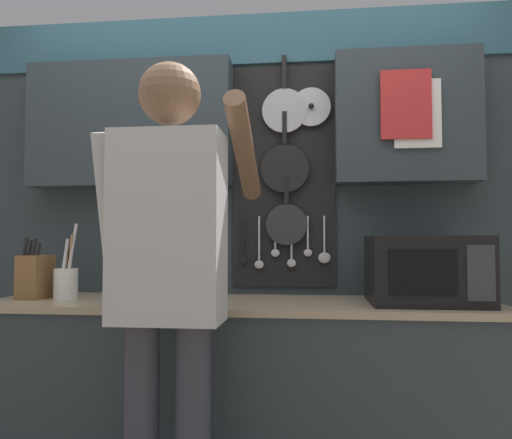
{
  "coord_description": "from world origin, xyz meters",
  "views": [
    {
      "loc": [
        0.33,
        -2.21,
        1.16
      ],
      "look_at": [
        0.06,
        0.18,
        1.27
      ],
      "focal_mm": 35.0,
      "sensor_mm": 36.0,
      "label": 1
    }
  ],
  "objects_px": {
    "microwave": "(425,270)",
    "person": "(169,265)",
    "knife_block": "(35,276)",
    "utensil_crock": "(66,281)"
  },
  "relations": [
    {
      "from": "microwave",
      "to": "person",
      "type": "xyz_separation_m",
      "value": [
        -0.97,
        -0.48,
        0.04
      ]
    },
    {
      "from": "knife_block",
      "to": "utensil_crock",
      "type": "bearing_deg",
      "value": 0.13
    },
    {
      "from": "utensil_crock",
      "to": "person",
      "type": "xyz_separation_m",
      "value": [
        0.63,
        -0.48,
        0.1
      ]
    },
    {
      "from": "knife_block",
      "to": "utensil_crock",
      "type": "distance_m",
      "value": 0.15
    },
    {
      "from": "person",
      "to": "microwave",
      "type": "bearing_deg",
      "value": 26.33
    },
    {
      "from": "knife_block",
      "to": "person",
      "type": "distance_m",
      "value": 0.92
    },
    {
      "from": "knife_block",
      "to": "utensil_crock",
      "type": "xyz_separation_m",
      "value": [
        0.15,
        0.0,
        -0.02
      ]
    },
    {
      "from": "utensil_crock",
      "to": "person",
      "type": "height_order",
      "value": "person"
    },
    {
      "from": "utensil_crock",
      "to": "knife_block",
      "type": "bearing_deg",
      "value": -179.87
    },
    {
      "from": "knife_block",
      "to": "utensil_crock",
      "type": "height_order",
      "value": "utensil_crock"
    }
  ]
}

